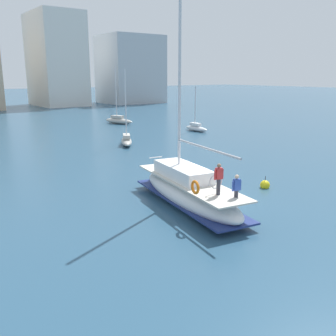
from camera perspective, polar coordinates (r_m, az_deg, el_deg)
name	(u,v)px	position (r m, az deg, el deg)	size (l,w,h in m)	color
ground_plane	(206,200)	(22.69, 5.69, -4.77)	(400.00, 400.00, 0.00)	#284C66
main_sailboat	(188,190)	(21.42, 3.07, -3.32)	(3.95, 9.86, 12.38)	white
moored_sloop_far	(196,128)	(50.30, 4.26, 6.08)	(1.01, 4.17, 5.82)	silver
moored_catamaran	(126,140)	(40.39, -6.26, 4.23)	(3.12, 4.58, 7.83)	#B7B2A8
moored_cutter_left	(119,120)	(58.28, -7.44, 7.18)	(2.86, 5.30, 8.54)	#B7B2A8
mooring_buoy	(265,185)	(25.68, 14.37, -2.49)	(0.63, 0.63, 0.92)	yellow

